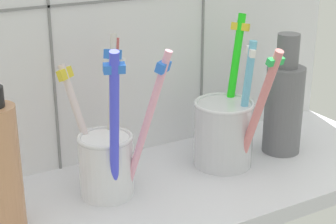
% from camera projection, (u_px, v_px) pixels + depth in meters
% --- Properties ---
extents(counter_slab, '(0.64, 0.22, 0.02)m').
position_uv_depth(counter_slab, '(176.00, 191.00, 0.68)').
color(counter_slab, silver).
rests_on(counter_slab, ground).
extents(toothbrush_cup_left, '(0.09, 0.12, 0.19)m').
position_uv_depth(toothbrush_cup_left, '(108.00, 155.00, 0.63)').
color(toothbrush_cup_left, white).
rests_on(toothbrush_cup_left, counter_slab).
extents(toothbrush_cup_right, '(0.09, 0.13, 0.19)m').
position_uv_depth(toothbrush_cup_right, '(225.00, 129.00, 0.71)').
color(toothbrush_cup_right, silver).
rests_on(toothbrush_cup_right, counter_slab).
extents(ceramic_vase, '(0.05, 0.05, 0.16)m').
position_uv_depth(ceramic_vase, '(284.00, 104.00, 0.74)').
color(ceramic_vase, slate).
rests_on(ceramic_vase, counter_slab).
extents(soap_bottle, '(0.04, 0.04, 0.15)m').
position_uv_depth(soap_bottle, '(0.00, 166.00, 0.56)').
color(soap_bottle, tan).
rests_on(soap_bottle, counter_slab).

